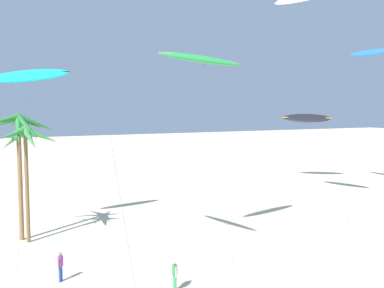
{
  "coord_description": "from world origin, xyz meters",
  "views": [
    {
      "loc": [
        -11.45,
        1.19,
        10.15
      ],
      "look_at": [
        -0.23,
        24.81,
        7.87
      ],
      "focal_mm": 41.64,
      "sensor_mm": 36.0,
      "label": 1
    }
  ],
  "objects_px": {
    "flying_kite_0": "(30,76)",
    "flying_kite_5": "(202,59)",
    "flying_kite_4": "(369,53)",
    "person_foreground_walker": "(175,274)",
    "palm_tree_2": "(26,144)",
    "palm_tree_3": "(19,133)",
    "flying_kite_2": "(307,118)",
    "person_near_left": "(60,265)"
  },
  "relations": [
    {
      "from": "palm_tree_3",
      "to": "flying_kite_2",
      "type": "distance_m",
      "value": 38.48
    },
    {
      "from": "flying_kite_0",
      "to": "person_near_left",
      "type": "relative_size",
      "value": 7.73
    },
    {
      "from": "flying_kite_0",
      "to": "palm_tree_2",
      "type": "bearing_deg",
      "value": -105.23
    },
    {
      "from": "flying_kite_0",
      "to": "person_near_left",
      "type": "bearing_deg",
      "value": -88.67
    },
    {
      "from": "flying_kite_0",
      "to": "person_near_left",
      "type": "xyz_separation_m",
      "value": [
        0.26,
        -11.05,
        -11.48
      ]
    },
    {
      "from": "flying_kite_0",
      "to": "flying_kite_5",
      "type": "relative_size",
      "value": 0.97
    },
    {
      "from": "flying_kite_0",
      "to": "person_foreground_walker",
      "type": "height_order",
      "value": "flying_kite_0"
    },
    {
      "from": "flying_kite_2",
      "to": "palm_tree_3",
      "type": "bearing_deg",
      "value": -162.38
    },
    {
      "from": "person_foreground_walker",
      "to": "flying_kite_4",
      "type": "bearing_deg",
      "value": 27.38
    },
    {
      "from": "flying_kite_4",
      "to": "flying_kite_5",
      "type": "relative_size",
      "value": 1.2
    },
    {
      "from": "flying_kite_2",
      "to": "flying_kite_5",
      "type": "height_order",
      "value": "flying_kite_5"
    },
    {
      "from": "flying_kite_4",
      "to": "person_foreground_walker",
      "type": "bearing_deg",
      "value": -152.62
    },
    {
      "from": "palm_tree_3",
      "to": "flying_kite_5",
      "type": "bearing_deg",
      "value": -33.03
    },
    {
      "from": "palm_tree_2",
      "to": "flying_kite_5",
      "type": "bearing_deg",
      "value": -30.6
    },
    {
      "from": "palm_tree_3",
      "to": "person_near_left",
      "type": "height_order",
      "value": "palm_tree_3"
    },
    {
      "from": "flying_kite_0",
      "to": "flying_kite_4",
      "type": "relative_size",
      "value": 0.81
    },
    {
      "from": "flying_kite_5",
      "to": "person_foreground_walker",
      "type": "xyz_separation_m",
      "value": [
        -4.75,
        -6.12,
        -12.38
      ]
    },
    {
      "from": "palm_tree_2",
      "to": "palm_tree_3",
      "type": "distance_m",
      "value": 1.24
    },
    {
      "from": "flying_kite_4",
      "to": "person_near_left",
      "type": "distance_m",
      "value": 41.27
    },
    {
      "from": "person_foreground_walker",
      "to": "person_near_left",
      "type": "bearing_deg",
      "value": 143.32
    },
    {
      "from": "palm_tree_2",
      "to": "person_near_left",
      "type": "height_order",
      "value": "palm_tree_2"
    },
    {
      "from": "flying_kite_0",
      "to": "person_foreground_walker",
      "type": "xyz_separation_m",
      "value": [
        5.69,
        -15.1,
        -11.48
      ]
    },
    {
      "from": "palm_tree_3",
      "to": "palm_tree_2",
      "type": "bearing_deg",
      "value": -66.7
    },
    {
      "from": "palm_tree_2",
      "to": "person_near_left",
      "type": "bearing_deg",
      "value": -83.96
    },
    {
      "from": "palm_tree_3",
      "to": "person_foreground_walker",
      "type": "bearing_deg",
      "value": -63.62
    },
    {
      "from": "flying_kite_2",
      "to": "flying_kite_5",
      "type": "xyz_separation_m",
      "value": [
        -25.18,
        -19.11,
        4.87
      ]
    },
    {
      "from": "palm_tree_2",
      "to": "palm_tree_3",
      "type": "xyz_separation_m",
      "value": [
        -0.39,
        0.9,
        0.76
      ]
    },
    {
      "from": "flying_kite_5",
      "to": "palm_tree_3",
      "type": "bearing_deg",
      "value": 146.97
    },
    {
      "from": "palm_tree_2",
      "to": "flying_kite_0",
      "type": "height_order",
      "value": "flying_kite_0"
    },
    {
      "from": "palm_tree_2",
      "to": "flying_kite_0",
      "type": "bearing_deg",
      "value": 74.77
    },
    {
      "from": "flying_kite_0",
      "to": "flying_kite_5",
      "type": "height_order",
      "value": "flying_kite_5"
    },
    {
      "from": "palm_tree_3",
      "to": "flying_kite_5",
      "type": "distance_m",
      "value": 14.66
    },
    {
      "from": "flying_kite_2",
      "to": "person_near_left",
      "type": "relative_size",
      "value": 5.26
    },
    {
      "from": "palm_tree_2",
      "to": "flying_kite_5",
      "type": "xyz_separation_m",
      "value": [
        11.1,
        -6.57,
        5.96
      ]
    },
    {
      "from": "palm_tree_3",
      "to": "person_foreground_walker",
      "type": "height_order",
      "value": "palm_tree_3"
    },
    {
      "from": "flying_kite_4",
      "to": "flying_kite_2",
      "type": "bearing_deg",
      "value": 96.78
    },
    {
      "from": "palm_tree_2",
      "to": "flying_kite_0",
      "type": "relative_size",
      "value": 0.65
    },
    {
      "from": "palm_tree_2",
      "to": "flying_kite_4",
      "type": "relative_size",
      "value": 0.52
    },
    {
      "from": "palm_tree_3",
      "to": "flying_kite_5",
      "type": "xyz_separation_m",
      "value": [
        11.49,
        -7.47,
        5.21
      ]
    },
    {
      "from": "flying_kite_5",
      "to": "flying_kite_2",
      "type": "bearing_deg",
      "value": 37.2
    },
    {
      "from": "palm_tree_2",
      "to": "person_foreground_walker",
      "type": "height_order",
      "value": "palm_tree_2"
    },
    {
      "from": "palm_tree_2",
      "to": "flying_kite_2",
      "type": "bearing_deg",
      "value": 19.08
    }
  ]
}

